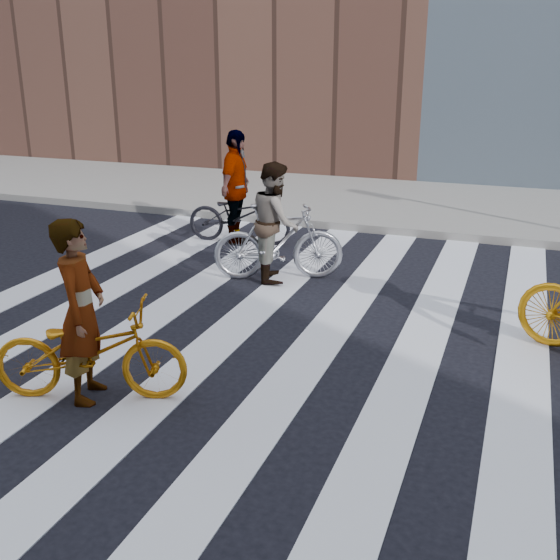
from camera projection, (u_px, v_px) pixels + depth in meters
The scene contains 9 objects.
ground at pixel (277, 334), 7.79m from camera, with size 100.00×100.00×0.00m, color black.
sidewalk_far at pixel (398, 203), 14.42m from camera, with size 100.00×5.00×0.15m, color gray.
zebra_crosswalk at pixel (277, 333), 7.79m from camera, with size 8.25×10.00×0.01m.
bike_yellow_left at pixel (90, 351), 6.18m from camera, with size 0.64×1.84×0.97m, color #C5740A.
bike_silver_mid at pixel (279, 242), 9.54m from camera, with size 0.53×1.89×1.14m, color #A6A7B0.
bike_dark_rear at pixel (239, 216), 11.47m from camera, with size 0.65×1.87×0.98m, color black.
rider_left at pixel (81, 311), 6.07m from camera, with size 0.64×0.42×1.77m, color slate.
rider_mid at pixel (275, 222), 9.46m from camera, with size 0.84×0.66×1.73m, color slate.
rider_rear at pixel (236, 188), 11.33m from camera, with size 1.15×0.48×1.97m, color slate.
Camera 1 is at (2.54, -6.71, 3.11)m, focal length 42.00 mm.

